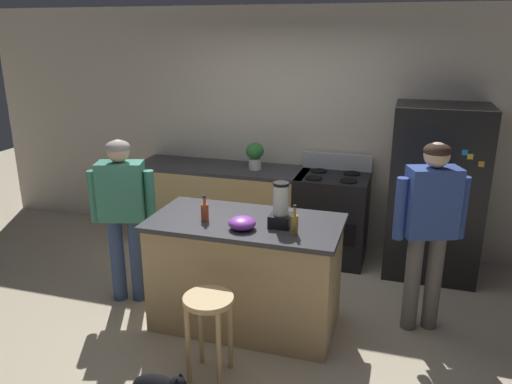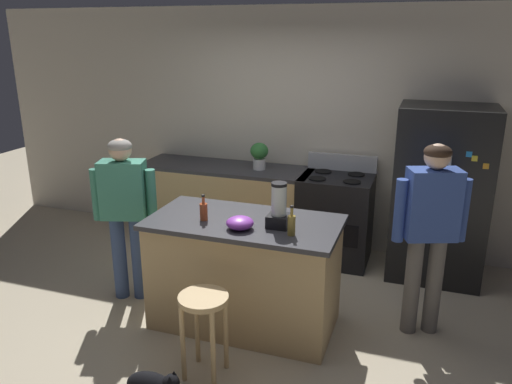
{
  "view_description": "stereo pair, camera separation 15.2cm",
  "coord_description": "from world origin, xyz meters",
  "px_view_note": "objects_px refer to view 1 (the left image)",
  "views": [
    {
      "loc": [
        1.2,
        -3.65,
        2.42
      ],
      "look_at": [
        0.0,
        0.3,
        1.1
      ],
      "focal_mm": 35.32,
      "sensor_mm": 36.0,
      "label": 1
    },
    {
      "loc": [
        1.35,
        -3.6,
        2.42
      ],
      "look_at": [
        0.0,
        0.3,
        1.1
      ],
      "focal_mm": 35.32,
      "sensor_mm": 36.0,
      "label": 2
    }
  ],
  "objects_px": {
    "person_by_island_left": "(123,206)",
    "blender_appliance": "(281,208)",
    "mixing_bowl": "(242,223)",
    "bar_stool": "(209,315)",
    "bottle_vinegar": "(294,224)",
    "bottle_cooking_sauce": "(205,211)",
    "kitchen_island": "(246,273)",
    "person_by_sink_right": "(430,220)",
    "stove_range": "(331,217)",
    "potted_plant": "(255,154)",
    "refrigerator": "(435,192)"
  },
  "relations": [
    {
      "from": "bar_stool",
      "to": "bottle_cooking_sauce",
      "type": "relative_size",
      "value": 2.99
    },
    {
      "from": "potted_plant",
      "to": "bottle_cooking_sauce",
      "type": "relative_size",
      "value": 1.39
    },
    {
      "from": "blender_appliance",
      "to": "potted_plant",
      "type": "bearing_deg",
      "value": 113.74
    },
    {
      "from": "refrigerator",
      "to": "bar_stool",
      "type": "relative_size",
      "value": 2.72
    },
    {
      "from": "bottle_vinegar",
      "to": "potted_plant",
      "type": "bearing_deg",
      "value": 115.96
    },
    {
      "from": "bar_stool",
      "to": "mixing_bowl",
      "type": "xyz_separation_m",
      "value": [
        0.07,
        0.56,
        0.5
      ]
    },
    {
      "from": "stove_range",
      "to": "bottle_cooking_sauce",
      "type": "bearing_deg",
      "value": -116.15
    },
    {
      "from": "bar_stool",
      "to": "person_by_island_left",
      "type": "bearing_deg",
      "value": 144.5
    },
    {
      "from": "kitchen_island",
      "to": "bottle_vinegar",
      "type": "xyz_separation_m",
      "value": [
        0.45,
        -0.18,
        0.56
      ]
    },
    {
      "from": "person_by_sink_right",
      "to": "person_by_island_left",
      "type": "bearing_deg",
      "value": -173.58
    },
    {
      "from": "stove_range",
      "to": "bottle_cooking_sauce",
      "type": "height_order",
      "value": "bottle_cooking_sauce"
    },
    {
      "from": "potted_plant",
      "to": "blender_appliance",
      "type": "height_order",
      "value": "blender_appliance"
    },
    {
      "from": "person_by_sink_right",
      "to": "mixing_bowl",
      "type": "bearing_deg",
      "value": -158.44
    },
    {
      "from": "refrigerator",
      "to": "kitchen_island",
      "type": "bearing_deg",
      "value": -135.5
    },
    {
      "from": "bottle_cooking_sauce",
      "to": "bottle_vinegar",
      "type": "bearing_deg",
      "value": -5.74
    },
    {
      "from": "kitchen_island",
      "to": "refrigerator",
      "type": "bearing_deg",
      "value": 44.5
    },
    {
      "from": "potted_plant",
      "to": "bottle_cooking_sauce",
      "type": "height_order",
      "value": "potted_plant"
    },
    {
      "from": "bottle_cooking_sauce",
      "to": "kitchen_island",
      "type": "bearing_deg",
      "value": 18.36
    },
    {
      "from": "bottle_cooking_sauce",
      "to": "person_by_sink_right",
      "type": "bearing_deg",
      "value": 15.02
    },
    {
      "from": "kitchen_island",
      "to": "bar_stool",
      "type": "distance_m",
      "value": 0.75
    },
    {
      "from": "kitchen_island",
      "to": "potted_plant",
      "type": "relative_size",
      "value": 5.24
    },
    {
      "from": "bottle_vinegar",
      "to": "stove_range",
      "type": "bearing_deg",
      "value": 88.68
    },
    {
      "from": "stove_range",
      "to": "refrigerator",
      "type": "bearing_deg",
      "value": -1.36
    },
    {
      "from": "refrigerator",
      "to": "person_by_island_left",
      "type": "bearing_deg",
      "value": -152.17
    },
    {
      "from": "person_by_island_left",
      "to": "person_by_sink_right",
      "type": "xyz_separation_m",
      "value": [
        2.62,
        0.29,
        0.05
      ]
    },
    {
      "from": "stove_range",
      "to": "potted_plant",
      "type": "bearing_deg",
      "value": 178.33
    },
    {
      "from": "refrigerator",
      "to": "bottle_vinegar",
      "type": "height_order",
      "value": "refrigerator"
    },
    {
      "from": "bottle_cooking_sauce",
      "to": "potted_plant",
      "type": "bearing_deg",
      "value": 92.85
    },
    {
      "from": "mixing_bowl",
      "to": "kitchen_island",
      "type": "bearing_deg",
      "value": 100.89
    },
    {
      "from": "potted_plant",
      "to": "kitchen_island",
      "type": "bearing_deg",
      "value": -75.75
    },
    {
      "from": "person_by_island_left",
      "to": "mixing_bowl",
      "type": "distance_m",
      "value": 1.25
    },
    {
      "from": "refrigerator",
      "to": "potted_plant",
      "type": "bearing_deg",
      "value": 178.5
    },
    {
      "from": "person_by_sink_right",
      "to": "blender_appliance",
      "type": "height_order",
      "value": "person_by_sink_right"
    },
    {
      "from": "bar_stool",
      "to": "blender_appliance",
      "type": "xyz_separation_m",
      "value": [
        0.34,
        0.7,
        0.6
      ]
    },
    {
      "from": "bar_stool",
      "to": "blender_appliance",
      "type": "height_order",
      "value": "blender_appliance"
    },
    {
      "from": "kitchen_island",
      "to": "blender_appliance",
      "type": "distance_m",
      "value": 0.7
    },
    {
      "from": "bar_stool",
      "to": "bottle_vinegar",
      "type": "height_order",
      "value": "bottle_vinegar"
    },
    {
      "from": "stove_range",
      "to": "kitchen_island",
      "type": "bearing_deg",
      "value": -107.74
    },
    {
      "from": "bar_stool",
      "to": "bottle_vinegar",
      "type": "bearing_deg",
      "value": 49.83
    },
    {
      "from": "bottle_vinegar",
      "to": "bottle_cooking_sauce",
      "type": "xyz_separation_m",
      "value": [
        -0.76,
        0.08,
        -0.01
      ]
    },
    {
      "from": "refrigerator",
      "to": "blender_appliance",
      "type": "xyz_separation_m",
      "value": [
        -1.22,
        -1.55,
        0.23
      ]
    },
    {
      "from": "stove_range",
      "to": "person_by_island_left",
      "type": "relative_size",
      "value": 0.74
    },
    {
      "from": "blender_appliance",
      "to": "mixing_bowl",
      "type": "relative_size",
      "value": 1.67
    },
    {
      "from": "person_by_sink_right",
      "to": "mixing_bowl",
      "type": "height_order",
      "value": "person_by_sink_right"
    },
    {
      "from": "person_by_island_left",
      "to": "blender_appliance",
      "type": "relative_size",
      "value": 4.24
    },
    {
      "from": "person_by_island_left",
      "to": "blender_appliance",
      "type": "height_order",
      "value": "person_by_island_left"
    },
    {
      "from": "kitchen_island",
      "to": "person_by_sink_right",
      "type": "bearing_deg",
      "value": 14.28
    },
    {
      "from": "kitchen_island",
      "to": "bottle_cooking_sauce",
      "type": "bearing_deg",
      "value": -161.64
    },
    {
      "from": "stove_range",
      "to": "bottle_vinegar",
      "type": "relative_size",
      "value": 4.8
    },
    {
      "from": "person_by_island_left",
      "to": "blender_appliance",
      "type": "bearing_deg",
      "value": -4.55
    }
  ]
}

